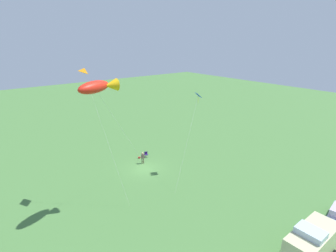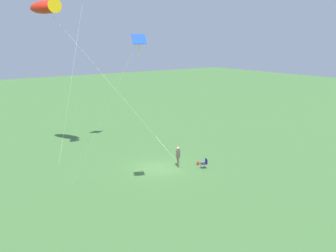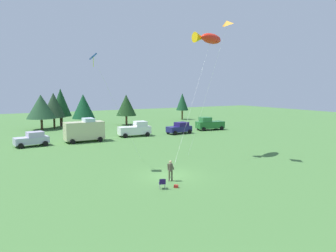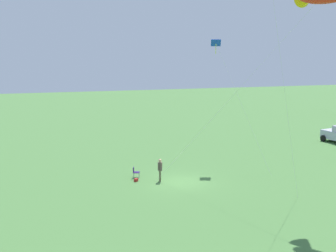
{
  "view_description": "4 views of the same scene",
  "coord_description": "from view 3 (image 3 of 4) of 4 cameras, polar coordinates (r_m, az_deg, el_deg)",
  "views": [
    {
      "loc": [
        17.51,
        27.64,
        17.05
      ],
      "look_at": [
        -2.17,
        2.58,
        6.44
      ],
      "focal_mm": 28.0,
      "sensor_mm": 36.0,
      "label": 1
    },
    {
      "loc": [
        -25.45,
        17.61,
        10.6
      ],
      "look_at": [
        -1.64,
        0.31,
        3.91
      ],
      "focal_mm": 42.0,
      "sensor_mm": 36.0,
      "label": 2
    },
    {
      "loc": [
        -13.73,
        -24.34,
        7.78
      ],
      "look_at": [
        -0.55,
        -0.72,
        4.52
      ],
      "focal_mm": 35.0,
      "sensor_mm": 36.0,
      "label": 3
    },
    {
      "loc": [
        32.24,
        -11.46,
        9.89
      ],
      "look_at": [
        -3.24,
        0.05,
        3.79
      ],
      "focal_mm": 50.0,
      "sensor_mm": 36.0,
      "label": 4
    }
  ],
  "objects": [
    {
      "name": "car_silver_compact",
      "position": [
        46.41,
        -22.58,
        -2.12
      ],
      "size": [
        4.4,
        2.68,
        1.89
      ],
      "rotation": [
        0.0,
        0.0,
        0.13
      ],
      "color": "#AFB1C7",
      "rests_on": "ground"
    },
    {
      "name": "car_navy_hatch",
      "position": [
        54.37,
        2.03,
        -0.34
      ],
      "size": [
        4.38,
        2.61,
        1.89
      ],
      "rotation": [
        0.0,
        0.0,
        0.11
      ],
      "color": "navy",
      "rests_on": "ground"
    },
    {
      "name": "kite_diamond_blue",
      "position": [
        30.77,
        -12.55,
        10.97
      ],
      "size": [
        6.15,
        3.01,
        10.76
      ],
      "color": "blue",
      "rests_on": "ground"
    },
    {
      "name": "treeline_distant",
      "position": [
        64.22,
        -20.41,
        3.29
      ],
      "size": [
        55.89,
        10.68,
        7.42
      ],
      "color": "#4D3825",
      "rests_on": "ground"
    },
    {
      "name": "van_camper_beige",
      "position": [
        47.8,
        -14.36,
        -0.71
      ],
      "size": [
        5.42,
        2.64,
        3.34
      ],
      "rotation": [
        0.0,
        0.0,
        0.01
      ],
      "color": "beige",
      "rests_on": "ground"
    },
    {
      "name": "kite_large_fish",
      "position": [
        37.54,
        7.04,
        14.9
      ],
      "size": [
        11.38,
        8.63,
        13.63
      ],
      "color": "red",
      "rests_on": "ground"
    },
    {
      "name": "kite_delta_orange",
      "position": [
        35.06,
        10.15,
        17.2
      ],
      "size": [
        2.48,
        4.54,
        14.52
      ],
      "color": "orange",
      "rests_on": "ground"
    },
    {
      "name": "truck_white_pickup",
      "position": [
        51.78,
        -5.7,
        -0.56
      ],
      "size": [
        5.15,
        2.75,
        2.34
      ],
      "rotation": [
        0.0,
        0.0,
        -0.08
      ],
      "color": "white",
      "rests_on": "ground"
    },
    {
      "name": "backpack_on_grass",
      "position": [
        25.76,
        1.41,
        -10.44
      ],
      "size": [
        0.38,
        0.38,
        0.22
      ],
      "primitive_type": "cube",
      "rotation": [
        0.0,
        0.0,
        2.37
      ],
      "color": "maroon",
      "rests_on": "ground"
    },
    {
      "name": "folding_chair",
      "position": [
        25.32,
        -0.99,
        -9.87
      ],
      "size": [
        0.62,
        0.62,
        0.82
      ],
      "rotation": [
        0.0,
        0.0,
        1.21
      ],
      "color": "#251453",
      "rests_on": "ground"
    },
    {
      "name": "truck_green_flatbed",
      "position": [
        59.4,
        7.19,
        0.37
      ],
      "size": [
        5.22,
        2.95,
        2.34
      ],
      "rotation": [
        0.0,
        0.0,
        3.01
      ],
      "color": "#22672D",
      "rests_on": "ground"
    },
    {
      "name": "ground_plane",
      "position": [
        29.01,
        0.26,
        -8.68
      ],
      "size": [
        160.0,
        160.0,
        0.0
      ],
      "primitive_type": "plane",
      "color": "#457438"
    },
    {
      "name": "person_kite_flyer",
      "position": [
        27.23,
        0.45,
        -7.5
      ],
      "size": [
        0.58,
        0.44,
        1.74
      ],
      "rotation": [
        0.0,
        0.0,
        1.22
      ],
      "color": "brown",
      "rests_on": "ground"
    }
  ]
}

